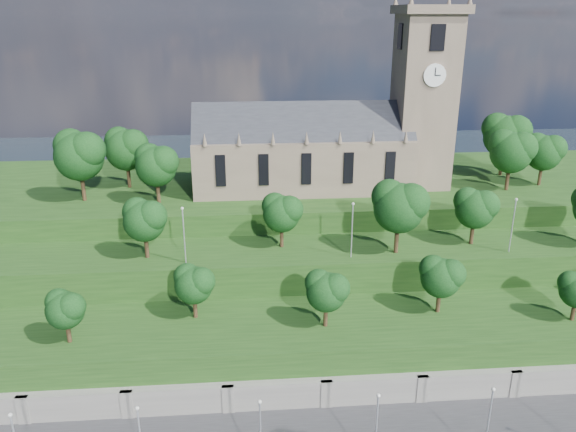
{
  "coord_description": "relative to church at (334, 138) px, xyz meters",
  "views": [
    {
      "loc": [
        -12.78,
        -35.97,
        40.13
      ],
      "look_at": [
        -7.4,
        30.0,
        16.13
      ],
      "focal_mm": 35.0,
      "sensor_mm": 36.0,
      "label": 1
    }
  ],
  "objects": [
    {
      "name": "retaining_wall",
      "position": [
        -0.79,
        -34.01,
        -20.02
      ],
      "size": [
        160.0,
        2.1,
        5.0
      ],
      "color": "slate",
      "rests_on": "ground"
    },
    {
      "name": "embankment_lower",
      "position": [
        -0.79,
        -27.98,
        -18.52
      ],
      "size": [
        160.0,
        12.0,
        8.0
      ],
      "primitive_type": "cube",
      "color": "#1B3B13",
      "rests_on": "ground"
    },
    {
      "name": "embankment_upper",
      "position": [
        -0.79,
        -16.98,
        -16.52
      ],
      "size": [
        160.0,
        10.0,
        12.0
      ],
      "primitive_type": "cube",
      "color": "#1B3B13",
      "rests_on": "ground"
    },
    {
      "name": "hilltop",
      "position": [
        -0.79,
        4.02,
        -15.02
      ],
      "size": [
        160.0,
        32.0,
        15.0
      ],
      "primitive_type": "cube",
      "color": "#1B3B13",
      "rests_on": "ground"
    },
    {
      "name": "church",
      "position": [
        0.0,
        0.0,
        0.0
      ],
      "size": [
        38.6,
        12.35,
        27.6
      ],
      "color": "brown",
      "rests_on": "hilltop"
    },
    {
      "name": "trees_lower",
      "position": [
        3.56,
        -27.66,
        -10.12
      ],
      "size": [
        68.43,
        8.35,
        7.16
      ],
      "color": "#302012",
      "rests_on": "embankment_lower"
    },
    {
      "name": "trees_upper",
      "position": [
        4.98,
        -18.07,
        -5.02
      ],
      "size": [
        61.65,
        8.45,
        9.25
      ],
      "color": "#302012",
      "rests_on": "embankment_upper"
    },
    {
      "name": "trees_hilltop",
      "position": [
        -2.33,
        -1.26,
        -1.15
      ],
      "size": [
        74.96,
        16.2,
        10.14
      ],
      "color": "#302012",
      "rests_on": "hilltop"
    },
    {
      "name": "lamp_posts_promenade",
      "position": [
        -2.79,
        -43.48,
        -15.92
      ],
      "size": [
        60.36,
        0.36,
        7.99
      ],
      "color": "#B2B2B7",
      "rests_on": "promenade"
    },
    {
      "name": "lamp_posts_upper",
      "position": [
        -0.79,
        -19.98,
        -6.39
      ],
      "size": [
        40.36,
        0.36,
        7.07
      ],
      "color": "#B2B2B7",
      "rests_on": "embankment_upper"
    }
  ]
}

